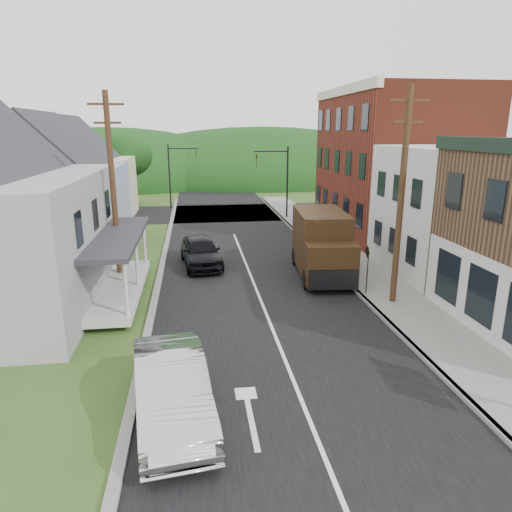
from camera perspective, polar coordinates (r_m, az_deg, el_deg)
name	(u,v)px	position (r m, az deg, el deg)	size (l,w,h in m)	color
ground	(280,349)	(16.07, 3.06, -11.54)	(120.00, 120.00, 0.00)	#2D4719
road	(247,266)	(25.28, -1.17, -1.28)	(9.00, 90.00, 0.02)	black
cross_road	(225,213)	(41.78, -3.88, 5.41)	(60.00, 9.00, 0.02)	black
sidewalk_right	(362,271)	(24.76, 13.08, -1.87)	(2.80, 55.00, 0.15)	slate
curb_right	(337,272)	(24.32, 10.10, -2.02)	(0.20, 55.00, 0.15)	slate
curb_left	(159,280)	(23.28, -12.04, -2.97)	(0.30, 55.00, 0.12)	slate
storefront_white	(470,211)	(26.05, 25.14, 5.10)	(8.00, 7.00, 6.50)	silver
storefront_red	(394,164)	(34.16, 16.87, 11.00)	(8.00, 12.00, 10.00)	maroon
house_blue	(65,187)	(32.32, -22.72, 7.91)	(7.14, 8.16, 7.28)	#90A2C5
house_cream	(88,175)	(41.14, -20.30, 9.53)	(7.14, 8.16, 7.28)	beige
utility_pole_right	(401,197)	(19.61, 17.69, 7.04)	(1.60, 0.26, 9.00)	#472D19
utility_pole_left	(113,188)	(22.51, -17.45, 8.06)	(1.60, 0.26, 9.00)	#472D19
traffic_signal_right	(279,174)	(38.37, 2.91, 10.19)	(2.87, 0.20, 6.00)	black
traffic_signal_left	(177,168)	(44.71, -9.90, 10.74)	(2.87, 0.20, 6.00)	black
tree_left_d	(127,156)	(46.52, -15.83, 11.96)	(4.80, 4.80, 6.94)	#382616
forested_ridge	(212,180)	(69.48, -5.53, 9.40)	(90.00, 30.00, 16.00)	black
silver_sedan	(172,389)	(12.45, -10.47, -15.99)	(1.79, 5.14, 1.69)	#BBBABF
dark_sedan	(201,252)	(25.28, -6.92, 0.55)	(1.95, 4.84, 1.65)	black
delivery_van	(322,245)	(23.44, 8.26, 1.43)	(2.89, 6.06, 3.28)	black
warning_sign	(367,263)	(20.85, 13.76, -0.82)	(0.11, 0.63, 2.26)	black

